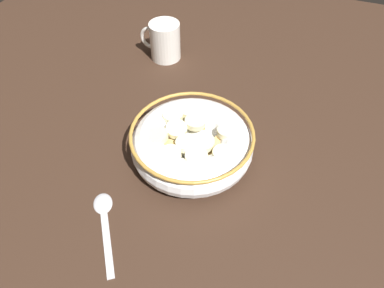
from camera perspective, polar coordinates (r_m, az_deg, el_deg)
The scene contains 4 objects.
ground_plane at distance 59.39cm, azimuth -0.00°, elevation -2.58°, with size 138.15×138.15×2.00cm, color #332116.
cereal_bowl at distance 56.17cm, azimuth -0.03°, elevation 0.16°, with size 19.85×19.85×6.36cm.
spoon at distance 53.35cm, azimuth -14.29°, elevation -11.04°, with size 9.55×12.21×0.80cm.
coffee_mug at distance 78.61cm, azimuth -4.58°, elevation 16.53°, with size 9.22×6.56×8.06cm.
Camera 1 is at (-13.44, 35.24, 44.87)cm, focal length 32.48 mm.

